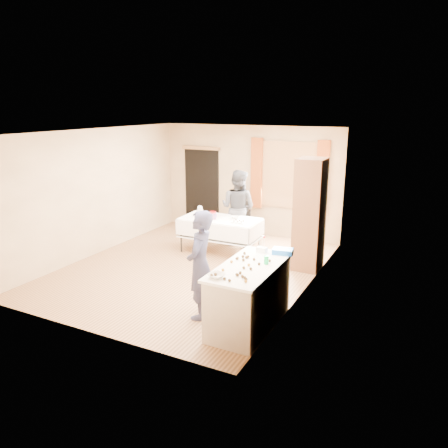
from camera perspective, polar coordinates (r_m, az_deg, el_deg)
The scene contains 29 objects.
floor at distance 8.52m, azimuth -4.26°, elevation -5.83°, with size 4.50×5.50×0.02m, color #9E7047.
ceiling at distance 7.96m, azimuth -4.64°, elevation 12.03°, with size 4.50×5.50×0.02m, color white.
wall_back at distance 10.56m, azimuth 3.33°, elevation 5.71°, with size 4.50×0.02×2.60m, color tan.
wall_front at distance 6.04m, azimuth -18.07°, elevation -2.44°, with size 4.50×0.02×2.60m, color tan.
wall_left at distance 9.49m, azimuth -16.25°, elevation 4.02°, with size 0.02×5.50×2.60m, color tan.
wall_right at distance 7.27m, azimuth 11.02°, elevation 1.00°, with size 0.02×5.50×2.60m, color tan.
window_frame at distance 10.14m, azimuth 8.48°, elevation 6.31°, with size 1.32×0.06×1.52m, color olive.
window_pane at distance 10.12m, azimuth 8.45°, elevation 6.30°, with size 1.20×0.02×1.40m, color white.
curtain_left at distance 10.36m, azimuth 4.27°, elevation 6.63°, with size 0.28×0.06×1.65m, color #904016.
curtain_right at distance 9.88m, azimuth 12.70°, elevation 5.87°, with size 0.28×0.06×1.65m, color #904016.
doorway at distance 11.16m, azimuth -2.91°, elevation 4.67°, with size 0.95×0.04×2.00m, color black.
door_lintel at distance 10.99m, azimuth -3.06°, elevation 9.88°, with size 1.05×0.06×0.08m, color olive.
cabinet at distance 8.36m, azimuth 11.12°, elevation 1.20°, with size 0.50×0.60×2.12m, color brown.
counter at distance 6.26m, azimuth 3.31°, elevation -9.33°, with size 0.75×1.58×0.91m.
party_table at distance 9.26m, azimuth -0.50°, elevation -1.08°, with size 1.69×0.90×0.75m.
chair at distance 10.07m, azimuth 2.26°, elevation -0.73°, with size 0.46×0.46×0.93m.
girl at distance 6.37m, azimuth -3.14°, elevation -5.37°, with size 0.50×0.66×1.62m, color #27284A.
woman at distance 9.69m, azimuth 1.82°, elevation 2.13°, with size 0.87×0.70×1.70m, color black.
soda_can at distance 6.13m, azimuth 5.54°, elevation -4.70°, with size 0.07×0.07×0.12m, color #109C46.
mixing_bowl at distance 5.66m, azimuth -0.95°, elevation -6.76°, with size 0.25×0.25×0.05m, color white.
foam_block at distance 6.61m, azimuth 4.96°, elevation -3.37°, with size 0.15×0.10×0.08m, color white.
blue_basket at distance 6.58m, azimuth 7.68°, elevation -3.55°, with size 0.30×0.20×0.08m, color blue.
pitcher at distance 9.28m, azimuth -3.15°, elevation 1.59°, with size 0.11×0.11×0.22m, color silver.
cup_red at distance 9.28m, azimuth -1.48°, elevation 1.28°, with size 0.17×0.17×0.12m, color #AF171A.
cup_rainbow at distance 9.08m, azimuth -1.27°, elevation 0.96°, with size 0.14×0.14×0.11m, color red.
small_bowl at distance 9.15m, azimuth 1.46°, elevation 0.86°, with size 0.19×0.19×0.05m, color white.
pastry_tray at distance 8.85m, azimuth 1.92°, elevation 0.25°, with size 0.28×0.20×0.02m, color white.
bottle at distance 9.56m, azimuth -3.04°, elevation 1.82°, with size 0.09×0.09×0.16m, color white.
cake_balls at distance 5.94m, azimuth 2.00°, elevation -5.71°, with size 0.52×1.07×0.04m.
Camera 1 is at (4.12, -6.80, 3.07)m, focal length 35.00 mm.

